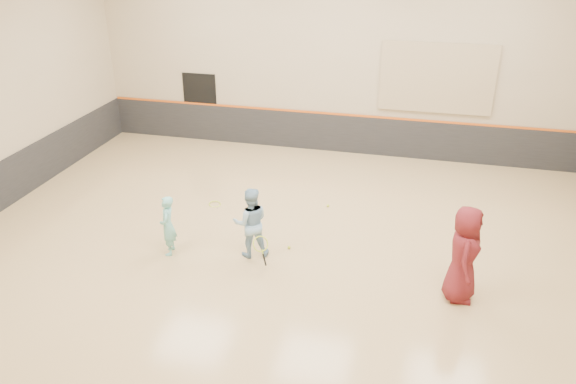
% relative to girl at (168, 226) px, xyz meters
% --- Properties ---
extents(room, '(15.04, 12.04, 6.22)m').
position_rel_girl_xyz_m(room, '(2.53, 0.86, 0.14)').
color(room, tan).
rests_on(room, ground).
extents(wainscot_back, '(14.90, 0.04, 1.20)m').
position_rel_girl_xyz_m(wainscot_back, '(2.53, 6.83, -0.07)').
color(wainscot_back, '#232326').
rests_on(wainscot_back, floor).
extents(accent_stripe, '(14.90, 0.03, 0.06)m').
position_rel_girl_xyz_m(accent_stripe, '(2.53, 6.82, 0.55)').
color(accent_stripe, '#D85914').
rests_on(accent_stripe, wall_back).
extents(acoustic_panel, '(3.20, 0.08, 2.00)m').
position_rel_girl_xyz_m(acoustic_panel, '(5.33, 6.81, 1.83)').
color(acoustic_panel, tan).
rests_on(acoustic_panel, wall_back).
extents(doorway, '(1.10, 0.05, 2.20)m').
position_rel_girl_xyz_m(doorway, '(-1.97, 6.84, 0.43)').
color(doorway, black).
rests_on(doorway, floor).
extents(girl, '(0.43, 0.56, 1.35)m').
position_rel_girl_xyz_m(girl, '(0.00, 0.00, 0.00)').
color(girl, '#72C6C0').
rests_on(girl, floor).
extents(instructor, '(0.93, 0.83, 1.57)m').
position_rel_girl_xyz_m(instructor, '(1.74, 0.36, 0.11)').
color(instructor, '#88B3D3').
rests_on(instructor, floor).
extents(young_man, '(0.62, 0.95, 1.92)m').
position_rel_girl_xyz_m(young_man, '(6.03, -0.16, 0.29)').
color(young_man, maroon).
rests_on(young_man, floor).
extents(held_racket, '(0.44, 0.44, 0.65)m').
position_rel_girl_xyz_m(held_racket, '(2.07, -0.06, -0.12)').
color(held_racket, '#B6CF2D').
rests_on(held_racket, instructor).
extents(spare_racket, '(0.68, 0.68, 0.13)m').
position_rel_girl_xyz_m(spare_racket, '(0.12, 2.41, -0.61)').
color(spare_racket, '#C1E131').
rests_on(spare_racket, floor).
extents(ball_under_racket, '(0.07, 0.07, 0.07)m').
position_rel_girl_xyz_m(ball_under_racket, '(2.47, 0.78, -0.64)').
color(ball_under_racket, '#BDD431').
rests_on(ball_under_racket, floor).
extents(ball_in_hand, '(0.07, 0.07, 0.07)m').
position_rel_girl_xyz_m(ball_in_hand, '(6.11, -0.27, 0.55)').
color(ball_in_hand, yellow).
rests_on(ball_in_hand, young_man).
extents(ball_beside_spare, '(0.07, 0.07, 0.07)m').
position_rel_girl_xyz_m(ball_beside_spare, '(2.95, 2.98, -0.64)').
color(ball_beside_spare, '#CCE234').
rests_on(ball_beside_spare, floor).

